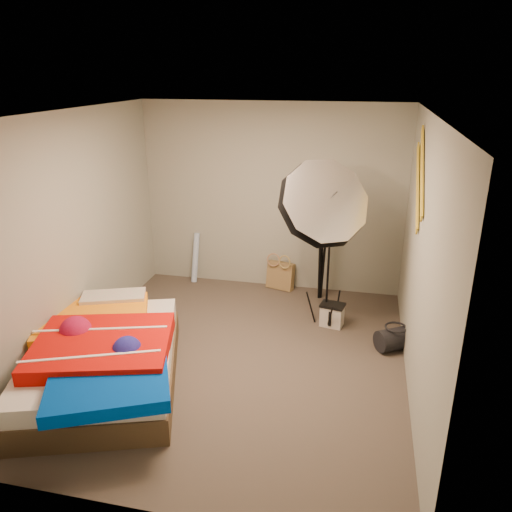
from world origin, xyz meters
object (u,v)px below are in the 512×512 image
(duffel_bag, at_px, (395,339))
(bed, at_px, (103,357))
(camera_tripod, at_px, (322,247))
(wrapping_roll, at_px, (195,258))
(photo_umbrella, at_px, (322,205))
(tote_bag, at_px, (280,276))
(camera_case, at_px, (332,316))

(duffel_bag, xyz_separation_m, bed, (-2.77, -1.26, 0.16))
(camera_tripod, bearing_deg, wrapping_roll, 174.02)
(duffel_bag, relative_size, photo_umbrella, 0.19)
(tote_bag, bearing_deg, wrapping_roll, -164.05)
(bed, bearing_deg, camera_case, 38.70)
(camera_case, relative_size, duffel_bag, 0.64)
(camera_case, relative_size, bed, 0.11)
(tote_bag, relative_size, duffel_bag, 0.95)
(duffel_bag, bearing_deg, tote_bag, 106.03)
(tote_bag, xyz_separation_m, camera_case, (0.78, -0.93, -0.06))
(tote_bag, bearing_deg, photo_umbrella, -44.39)
(photo_umbrella, bearing_deg, bed, -141.23)
(duffel_bag, bearing_deg, wrapping_roll, 121.71)
(tote_bag, distance_m, camera_tripod, 0.80)
(camera_case, distance_m, camera_tripod, 0.98)
(tote_bag, distance_m, duffel_bag, 2.00)
(photo_umbrella, xyz_separation_m, camera_tripod, (-0.04, 0.88, -0.78))
(tote_bag, bearing_deg, bed, -100.37)
(bed, xyz_separation_m, photo_umbrella, (1.88, 1.51, 1.22))
(photo_umbrella, bearing_deg, tote_bag, 119.66)
(wrapping_roll, relative_size, duffel_bag, 1.77)
(camera_case, relative_size, camera_tripod, 0.20)
(duffel_bag, bearing_deg, photo_umbrella, 131.39)
(camera_case, height_order, duffel_bag, camera_case)
(wrapping_roll, bearing_deg, camera_tripod, -5.98)
(camera_case, xyz_separation_m, photo_umbrella, (-0.17, -0.14, 1.37))
(camera_case, bearing_deg, wrapping_roll, 166.36)
(duffel_bag, height_order, bed, bed)
(tote_bag, height_order, photo_umbrella, photo_umbrella)
(camera_case, distance_m, duffel_bag, 0.81)
(tote_bag, distance_m, photo_umbrella, 1.80)
(tote_bag, distance_m, camera_case, 1.22)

